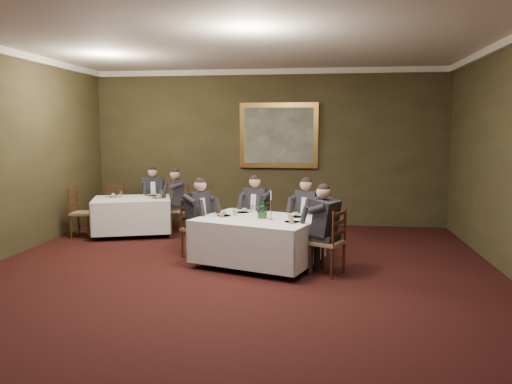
% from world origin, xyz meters
% --- Properties ---
extents(ground, '(10.00, 10.00, 0.00)m').
position_xyz_m(ground, '(0.00, 0.00, 0.00)').
color(ground, black).
rests_on(ground, ground).
extents(ceiling, '(8.00, 10.00, 0.10)m').
position_xyz_m(ceiling, '(0.00, 0.00, 3.50)').
color(ceiling, silver).
rests_on(ceiling, back_wall).
extents(back_wall, '(8.00, 0.10, 3.50)m').
position_xyz_m(back_wall, '(0.00, 5.00, 1.75)').
color(back_wall, '#342D1A').
rests_on(back_wall, ground).
extents(crown_molding, '(8.00, 10.00, 0.12)m').
position_xyz_m(crown_molding, '(0.00, 0.00, 3.44)').
color(crown_molding, white).
rests_on(crown_molding, back_wall).
extents(table_main, '(2.19, 1.92, 0.67)m').
position_xyz_m(table_main, '(0.27, 1.40, 0.45)').
color(table_main, '#311D0D').
rests_on(table_main, ground).
extents(table_second, '(1.86, 1.63, 0.67)m').
position_xyz_m(table_second, '(-2.60, 3.36, 0.45)').
color(table_second, '#311D0D').
rests_on(table_second, ground).
extents(chair_main_backleft, '(0.55, 0.54, 1.00)m').
position_xyz_m(chair_main_backleft, '(0.11, 2.45, 0.28)').
color(chair_main_backleft, brown).
rests_on(chair_main_backleft, ground).
extents(diner_main_backleft, '(0.53, 0.58, 1.35)m').
position_xyz_m(diner_main_backleft, '(0.11, 2.44, 0.51)').
color(diner_main_backleft, black).
rests_on(diner_main_backleft, chair_main_backleft).
extents(chair_main_backright, '(0.60, 0.59, 1.00)m').
position_xyz_m(chair_main_backright, '(1.05, 2.13, 0.28)').
color(chair_main_backright, brown).
rests_on(chair_main_backright, ground).
extents(diner_main_backright, '(0.60, 0.62, 1.35)m').
position_xyz_m(diner_main_backright, '(1.04, 2.12, 0.51)').
color(diner_main_backright, black).
rests_on(diner_main_backright, chair_main_backright).
extents(chair_main_endleft, '(0.59, 0.60, 1.00)m').
position_xyz_m(chair_main_endleft, '(-0.83, 1.78, 0.28)').
color(chair_main_endleft, brown).
rests_on(chair_main_endleft, ground).
extents(diner_main_endleft, '(0.62, 0.60, 1.35)m').
position_xyz_m(diner_main_endleft, '(-0.82, 1.77, 0.51)').
color(diner_main_endleft, black).
rests_on(diner_main_endleft, chair_main_endleft).
extents(chair_main_endright, '(0.58, 0.59, 1.00)m').
position_xyz_m(chair_main_endright, '(1.37, 1.01, 0.28)').
color(chair_main_endright, brown).
rests_on(chair_main_endright, ground).
extents(diner_main_endright, '(0.61, 0.58, 1.35)m').
position_xyz_m(diner_main_endright, '(1.36, 1.02, 0.51)').
color(diner_main_endright, black).
rests_on(diner_main_endright, chair_main_endright).
extents(chair_sec_backleft, '(0.55, 0.53, 1.00)m').
position_xyz_m(chair_sec_backleft, '(-3.25, 3.97, 0.28)').
color(chair_sec_backleft, brown).
rests_on(chair_sec_backleft, ground).
extents(chair_sec_backright, '(0.57, 0.56, 1.00)m').
position_xyz_m(chair_sec_backright, '(-2.47, 4.24, 0.28)').
color(chair_sec_backright, brown).
rests_on(chair_sec_backright, ground).
extents(diner_sec_backright, '(0.56, 0.60, 1.35)m').
position_xyz_m(diner_sec_backright, '(-2.46, 4.23, 0.51)').
color(diner_sec_backright, black).
rests_on(diner_sec_backright, chair_sec_backright).
extents(chair_sec_endright, '(0.53, 0.54, 1.00)m').
position_xyz_m(chair_sec_endright, '(-1.67, 3.67, 0.28)').
color(chair_sec_endright, brown).
rests_on(chair_sec_endright, ground).
extents(diner_sec_endright, '(0.57, 0.52, 1.35)m').
position_xyz_m(diner_sec_endright, '(-1.69, 3.67, 0.51)').
color(diner_sec_endright, black).
rests_on(diner_sec_endright, chair_sec_endright).
extents(chair_sec_endleft, '(0.45, 0.47, 1.00)m').
position_xyz_m(chair_sec_endleft, '(-3.53, 3.04, 0.28)').
color(chair_sec_endleft, brown).
rests_on(chair_sec_endleft, ground).
extents(centerpiece, '(0.28, 0.25, 0.29)m').
position_xyz_m(centerpiece, '(0.35, 1.39, 0.91)').
color(centerpiece, '#2D5926').
rests_on(centerpiece, table_main).
extents(candlestick, '(0.07, 0.07, 0.46)m').
position_xyz_m(candlestick, '(0.49, 1.26, 0.93)').
color(candlestick, '#C88D3D').
rests_on(candlestick, table_main).
extents(place_setting_table_main, '(0.33, 0.32, 0.14)m').
position_xyz_m(place_setting_table_main, '(-0.02, 1.95, 0.80)').
color(place_setting_table_main, white).
rests_on(place_setting_table_main, table_main).
extents(place_setting_table_second, '(0.33, 0.31, 0.14)m').
position_xyz_m(place_setting_table_second, '(-3.04, 3.55, 0.80)').
color(place_setting_table_second, white).
rests_on(place_setting_table_second, table_second).
extents(painting, '(1.77, 0.09, 1.46)m').
position_xyz_m(painting, '(0.27, 4.94, 2.03)').
color(painting, '#B99544').
rests_on(painting, back_wall).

